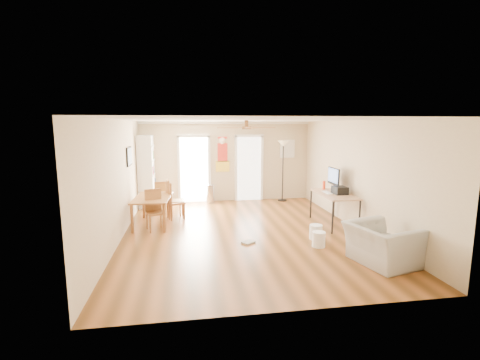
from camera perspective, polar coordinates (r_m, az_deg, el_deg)
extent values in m
plane|color=brown|center=(8.15, 0.66, -8.68)|extent=(7.00, 7.00, 0.00)
cube|color=red|center=(11.23, -2.92, 4.31)|extent=(0.46, 0.03, 1.10)
cube|color=white|center=(11.64, 7.84, 5.15)|extent=(0.50, 0.04, 0.60)
cube|color=black|center=(9.20, -17.87, 3.75)|extent=(0.04, 0.66, 0.48)
cylinder|color=#BBBBBD|center=(11.14, -4.97, -2.27)|extent=(0.34, 0.34, 0.59)
cube|color=white|center=(8.95, 14.25, -2.03)|extent=(0.13, 0.40, 0.02)
cube|color=black|center=(8.88, 16.21, -1.64)|extent=(0.32, 0.37, 0.19)
cylinder|color=#FB3D16|center=(9.39, 13.74, -0.84)|extent=(0.08, 0.08, 0.23)
cylinder|color=white|center=(7.83, 12.45, -8.41)|extent=(0.33, 0.33, 0.32)
cylinder|color=white|center=(7.38, 12.91, -9.55)|extent=(0.30, 0.30, 0.32)
cube|color=#989792|center=(7.45, 1.38, -10.28)|extent=(0.31, 0.30, 0.04)
imported|color=#A7A8A2|center=(6.81, 22.39, -9.83)|extent=(1.22, 1.32, 0.72)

